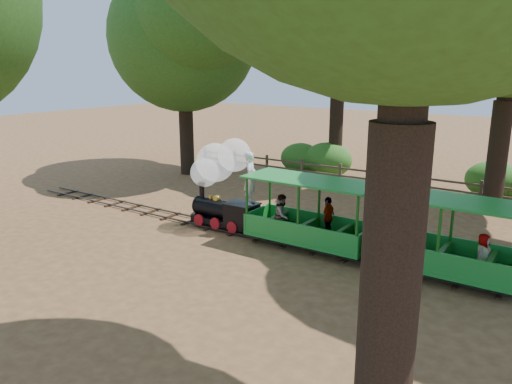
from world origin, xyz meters
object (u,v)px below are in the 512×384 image
Objects in this scene: locomotive at (221,177)px; carriage_front at (307,222)px; fence at (361,175)px; carriage_rear at (440,248)px.

carriage_front is (3.28, -0.11, -0.94)m from locomotive.
fence is (1.67, 7.92, -1.20)m from locomotive.
locomotive is at bearing 179.45° from carriage_rear.
fence is at bearing 101.33° from carriage_front.
fence is at bearing 124.40° from carriage_rear.
locomotive is 7.21m from carriage_rear.
carriage_front is 1.00× the size of carriage_rear.
carriage_front reaches higher than fence.
carriage_rear is at bearing 0.62° from carriage_front.
locomotive is at bearing 178.07° from carriage_front.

